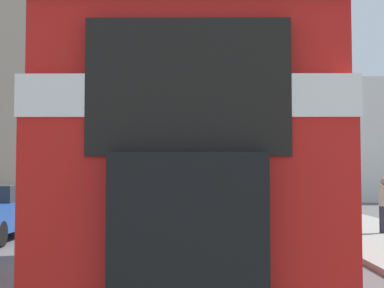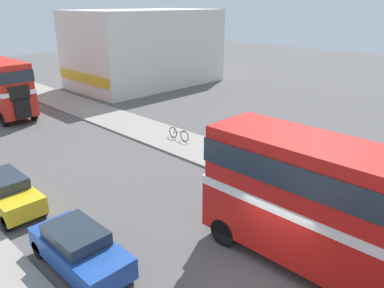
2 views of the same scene
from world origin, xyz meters
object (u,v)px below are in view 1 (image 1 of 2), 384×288
(car_parked_far, at_px, (48,200))
(church_tower, at_px, (21,25))
(bus_distant, at_px, (191,161))
(double_decker_bus, at_px, (192,122))
(bicycle_on_pavement, at_px, (328,206))

(car_parked_far, distance_m, church_tower, 36.79)
(bus_distant, xyz_separation_m, car_parked_far, (-5.39, -15.78, -1.80))
(double_decker_bus, distance_m, bus_distant, 27.88)
(double_decker_bus, bearing_deg, bicycle_on_pavement, 67.49)
(bus_distant, height_order, car_parked_far, bus_distant)
(bicycle_on_pavement, bearing_deg, car_parked_far, -176.48)
(bicycle_on_pavement, bearing_deg, double_decker_bus, -112.51)
(car_parked_far, distance_m, bicycle_on_pavement, 10.95)
(double_decker_bus, bearing_deg, car_parked_far, 114.95)
(bus_distant, relative_size, church_tower, 0.30)
(double_decker_bus, distance_m, bicycle_on_pavement, 14.00)
(double_decker_bus, height_order, bus_distant, double_decker_bus)
(bus_distant, distance_m, bicycle_on_pavement, 16.22)
(car_parked_far, bearing_deg, bicycle_on_pavement, 3.52)
(bus_distant, height_order, bicycle_on_pavement, bus_distant)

